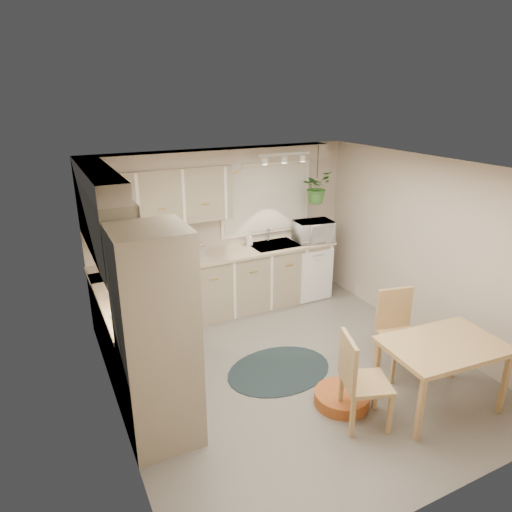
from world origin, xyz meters
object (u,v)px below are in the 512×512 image
chair_left (367,381)px  pet_bed (342,398)px  chair_back (402,335)px  microwave (314,229)px  braided_rug (279,370)px  dining_table (439,375)px

chair_left → pet_bed: bearing=-156.3°
chair_left → chair_back: chair_back is taller
microwave → braided_rug: bearing=-126.2°
chair_back → microwave: size_ratio=1.71×
dining_table → braided_rug: (-1.18, 1.29, -0.37)m
dining_table → microwave: 3.03m
braided_rug → microwave: bearing=47.4°
microwave → dining_table: bearing=-89.8°
microwave → chair_back: bearing=-89.5°
chair_left → microwave: 3.08m
chair_back → braided_rug: chair_back is taller
chair_back → pet_bed: 1.06m
chair_left → chair_back: 1.06m
braided_rug → pet_bed: (0.30, -0.83, 0.06)m
chair_left → dining_table: bearing=100.1°
dining_table → microwave: microwave is taller
dining_table → chair_left: (-0.85, 0.13, 0.11)m
braided_rug → chair_left: bearing=-74.2°
chair_left → pet_bed: 0.53m
chair_back → braided_rug: size_ratio=0.76×
microwave → pet_bed: bearing=-109.5°
dining_table → braided_rug: 1.79m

